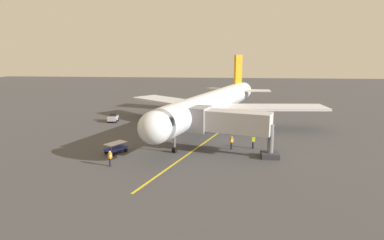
# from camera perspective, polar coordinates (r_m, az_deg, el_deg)

# --- Properties ---
(ground_plane) EXTENTS (220.00, 220.00, 0.00)m
(ground_plane) POSITION_cam_1_polar(r_m,az_deg,el_deg) (52.52, 4.63, -1.57)
(ground_plane) COLOR #424244
(apron_lead_in_line) EXTENTS (12.08, 38.27, 0.01)m
(apron_lead_in_line) POSITION_cam_1_polar(r_m,az_deg,el_deg) (46.49, 3.11, -3.27)
(apron_lead_in_line) COLOR yellow
(apron_lead_in_line) RESTS_ON ground
(airplane) EXTENTS (33.24, 39.44, 11.50)m
(airplane) POSITION_cam_1_polar(r_m,az_deg,el_deg) (51.81, 3.54, 2.78)
(airplane) COLOR silver
(airplane) RESTS_ON ground
(jet_bridge) EXTENTS (11.41, 5.85, 5.40)m
(jet_bridge) POSITION_cam_1_polar(r_m,az_deg,el_deg) (39.66, 5.49, -0.32)
(jet_bridge) COLOR #B7B7BC
(jet_bridge) RESTS_ON ground
(ground_crew_marshaller) EXTENTS (0.38, 0.46, 1.71)m
(ground_crew_marshaller) POSITION_cam_1_polar(r_m,az_deg,el_deg) (36.29, -13.98, -6.44)
(ground_crew_marshaller) COLOR #23232D
(ground_crew_marshaller) RESTS_ON ground
(ground_crew_wing_walker) EXTENTS (0.43, 0.30, 1.71)m
(ground_crew_wing_walker) POSITION_cam_1_polar(r_m,az_deg,el_deg) (42.31, 10.55, -3.71)
(ground_crew_wing_walker) COLOR #23232D
(ground_crew_wing_walker) RESTS_ON ground
(ground_crew_loader) EXTENTS (0.47, 0.43, 1.71)m
(ground_crew_loader) POSITION_cam_1_polar(r_m,az_deg,el_deg) (41.61, 6.86, -3.86)
(ground_crew_loader) COLOR #23232D
(ground_crew_loader) RESTS_ON ground
(tug_near_nose) EXTENTS (1.77, 2.44, 1.50)m
(tug_near_nose) POSITION_cam_1_polar(r_m,az_deg,el_deg) (59.34, -13.51, 0.36)
(tug_near_nose) COLOR #9E9EA3
(tug_near_nose) RESTS_ON ground
(baggage_cart_portside) EXTENTS (2.51, 2.95, 1.27)m
(baggage_cart_portside) POSITION_cam_1_polar(r_m,az_deg,el_deg) (40.87, -13.03, -4.70)
(baggage_cart_portside) COLOR #2D3899
(baggage_cart_portside) RESTS_ON ground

